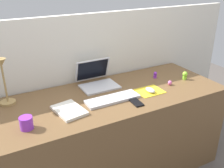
% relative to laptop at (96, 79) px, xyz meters
% --- Properties ---
extents(ground_plane, '(6.00, 6.00, 0.00)m').
position_rel_laptop_xyz_m(ground_plane, '(0.04, -0.23, -0.79)').
color(ground_plane, '#59514C').
extents(back_wall, '(2.97, 0.05, 1.30)m').
position_rel_laptop_xyz_m(back_wall, '(0.04, 0.17, -0.14)').
color(back_wall, silver).
rests_on(back_wall, ground_plane).
extents(desk, '(1.77, 0.71, 0.74)m').
position_rel_laptop_xyz_m(desk, '(0.04, -0.23, -0.42)').
color(desk, brown).
rests_on(desk, ground_plane).
extents(laptop, '(0.30, 0.28, 0.21)m').
position_rel_laptop_xyz_m(laptop, '(0.00, 0.00, 0.00)').
color(laptop, silver).
rests_on(laptop, desk).
extents(keyboard, '(0.41, 0.13, 0.02)m').
position_rel_laptop_xyz_m(keyboard, '(-0.01, -0.31, -0.04)').
color(keyboard, silver).
rests_on(keyboard, desk).
extents(mousepad, '(0.21, 0.17, 0.00)m').
position_rel_laptop_xyz_m(mousepad, '(0.32, -0.32, -0.05)').
color(mousepad, yellow).
rests_on(mousepad, desk).
extents(mouse, '(0.06, 0.10, 0.03)m').
position_rel_laptop_xyz_m(mouse, '(0.31, -0.34, -0.03)').
color(mouse, silver).
rests_on(mouse, mousepad).
extents(cell_phone, '(0.07, 0.13, 0.01)m').
position_rel_laptop_xyz_m(cell_phone, '(0.12, -0.43, -0.05)').
color(cell_phone, black).
rests_on(cell_phone, desk).
extents(desk_lamp, '(0.11, 0.15, 0.36)m').
position_rel_laptop_xyz_m(desk_lamp, '(-0.70, -0.02, 0.12)').
color(desk_lamp, '#A5844C').
rests_on(desk_lamp, desk).
extents(notebook_pad, '(0.21, 0.26, 0.02)m').
position_rel_laptop_xyz_m(notebook_pad, '(-0.35, -0.31, -0.04)').
color(notebook_pad, silver).
rests_on(notebook_pad, desk).
extents(coffee_mug, '(0.08, 0.08, 0.08)m').
position_rel_laptop_xyz_m(coffee_mug, '(-0.65, -0.39, -0.01)').
color(coffee_mug, purple).
rests_on(coffee_mug, desk).
extents(toy_figurine_purple, '(0.03, 0.03, 0.06)m').
position_rel_laptop_xyz_m(toy_figurine_purple, '(0.52, -0.11, -0.02)').
color(toy_figurine_purple, purple).
rests_on(toy_figurine_purple, desk).
extents(toy_figurine_lime, '(0.04, 0.04, 0.07)m').
position_rel_laptop_xyz_m(toy_figurine_lime, '(0.73, -0.26, -0.01)').
color(toy_figurine_lime, '#8CDB33').
rests_on(toy_figurine_lime, desk).
extents(toy_figurine_pink, '(0.03, 0.03, 0.04)m').
position_rel_laptop_xyz_m(toy_figurine_pink, '(0.54, -0.30, -0.03)').
color(toy_figurine_pink, pink).
rests_on(toy_figurine_pink, desk).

